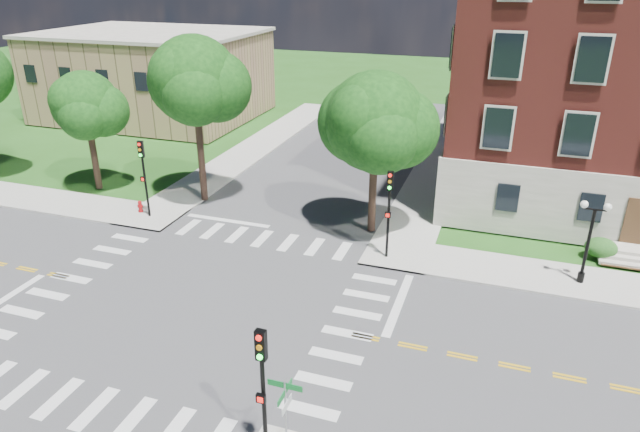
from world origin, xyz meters
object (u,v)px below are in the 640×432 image
(traffic_signal_ne, at_px, (389,204))
(fire_hydrant, at_px, (140,207))
(twin_lamp_west, at_px, (589,238))
(traffic_signal_se, at_px, (263,380))
(traffic_signal_nw, at_px, (143,169))
(street_sign_pole, at_px, (286,407))

(traffic_signal_ne, xyz_separation_m, fire_hydrant, (-15.98, 0.90, -2.72))
(traffic_signal_ne, distance_m, twin_lamp_west, 9.63)
(traffic_signal_se, xyz_separation_m, fire_hydrant, (-15.39, 15.36, -2.72))
(traffic_signal_nw, bearing_deg, traffic_signal_se, -45.94)
(traffic_signal_nw, relative_size, twin_lamp_west, 1.13)
(traffic_signal_se, relative_size, traffic_signal_nw, 1.00)
(traffic_signal_se, height_order, street_sign_pole, traffic_signal_se)
(street_sign_pole, bearing_deg, twin_lamp_west, 57.57)
(traffic_signal_ne, height_order, twin_lamp_west, traffic_signal_ne)
(traffic_signal_ne, relative_size, street_sign_pole, 1.55)
(twin_lamp_west, bearing_deg, street_sign_pole, -122.43)
(twin_lamp_west, bearing_deg, fire_hydrant, 179.14)
(traffic_signal_nw, xyz_separation_m, fire_hydrant, (-0.92, 0.41, -2.72))
(traffic_signal_nw, bearing_deg, fire_hydrant, 155.95)
(traffic_signal_se, bearing_deg, traffic_signal_ne, 87.67)
(traffic_signal_nw, relative_size, fire_hydrant, 6.40)
(traffic_signal_ne, height_order, traffic_signal_nw, same)
(traffic_signal_se, relative_size, fire_hydrant, 6.40)
(traffic_signal_se, distance_m, fire_hydrant, 21.92)
(twin_lamp_west, distance_m, fire_hydrant, 25.66)
(traffic_signal_ne, relative_size, fire_hydrant, 6.40)
(fire_hydrant, bearing_deg, traffic_signal_nw, -24.05)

